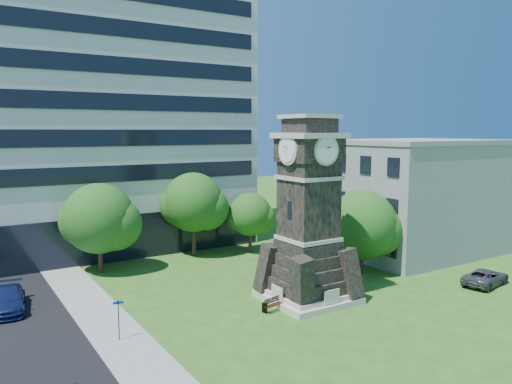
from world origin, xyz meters
TOP-DOWN VIEW (x-y plane):
  - ground at (0.00, 0.00)m, footprint 160.00×160.00m
  - sidewalk at (-9.50, 5.00)m, footprint 3.00×70.00m
  - clock_tower at (3.00, 2.00)m, footprint 5.40×5.40m
  - office_tall at (-3.20, 25.84)m, footprint 26.20×15.11m
  - office_low at (19.97, 8.00)m, footprint 15.20×12.20m
  - car_street_north at (-14.13, 10.35)m, footprint 2.62×5.08m
  - car_east_lot at (15.97, -2.42)m, footprint 4.61×2.71m
  - park_bench at (0.02, 1.51)m, footprint 1.66×0.44m
  - street_sign at (-9.60, 2.21)m, footprint 0.54×0.05m
  - tree_nw at (-6.83, 15.87)m, footprint 6.13×5.57m
  - tree_nc at (1.78, 16.88)m, footprint 5.85×5.32m
  - tree_ne at (6.65, 15.17)m, footprint 4.37×3.97m
  - tree_east at (10.66, 4.82)m, footprint 6.03×5.49m

SIDE VIEW (x-z plane):
  - ground at x=0.00m, z-range 0.00..0.00m
  - sidewalk at x=-9.50m, z-range 0.00..0.06m
  - park_bench at x=0.02m, z-range 0.03..0.88m
  - car_east_lot at x=15.97m, z-range 0.00..1.20m
  - car_street_north at x=-14.13m, z-range 0.00..1.41m
  - street_sign at x=-9.60m, z-range 0.28..2.52m
  - tree_ne at x=6.65m, z-range 0.65..6.21m
  - tree_east at x=10.66m, z-range 0.40..7.00m
  - tree_nw at x=-6.83m, z-range 0.62..7.78m
  - tree_nc at x=1.78m, z-range 0.91..8.44m
  - office_low at x=19.97m, z-range 0.01..10.41m
  - clock_tower at x=3.00m, z-range -0.83..11.39m
  - office_tall at x=-3.20m, z-range -0.08..28.52m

